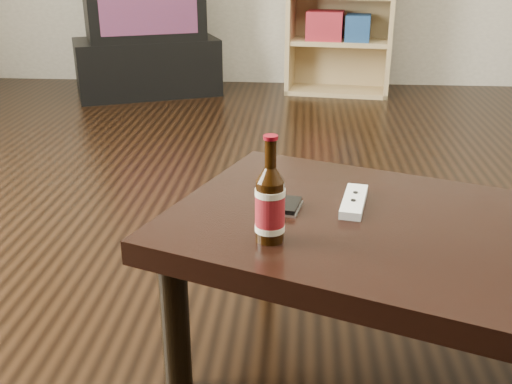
# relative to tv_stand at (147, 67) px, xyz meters

# --- Properties ---
(floor) EXTENTS (5.00, 6.00, 0.01)m
(floor) POSITION_rel_tv_stand_xyz_m (1.06, -2.53, -0.21)
(floor) COLOR black
(floor) RESTS_ON ground
(tv_stand) EXTENTS (1.13, 0.86, 0.41)m
(tv_stand) POSITION_rel_tv_stand_xyz_m (0.00, 0.00, 0.00)
(tv_stand) COLOR black
(tv_stand) RESTS_ON floor
(coffee_table) EXTENTS (1.33, 1.05, 0.44)m
(coffee_table) POSITION_rel_tv_stand_xyz_m (1.42, -3.11, 0.18)
(coffee_table) COLOR black
(coffee_table) RESTS_ON floor
(beer_bottle) EXTENTS (0.07, 0.07, 0.24)m
(beer_bottle) POSITION_rel_tv_stand_xyz_m (1.08, -3.19, 0.32)
(beer_bottle) COLOR black
(beer_bottle) RESTS_ON coffee_table
(phone) EXTENTS (0.07, 0.11, 0.02)m
(phone) POSITION_rel_tv_stand_xyz_m (1.12, -3.02, 0.24)
(phone) COLOR #B3B3B5
(phone) RESTS_ON coffee_table
(remote) EXTENTS (0.08, 0.19, 0.02)m
(remote) POSITION_rel_tv_stand_xyz_m (1.28, -2.99, 0.24)
(remote) COLOR silver
(remote) RESTS_ON coffee_table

